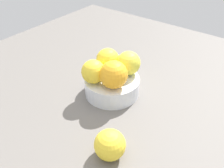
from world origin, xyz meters
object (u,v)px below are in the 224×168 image
object	(u,v)px
fruit_bowl	(112,86)
orange_in_bowl_0	(93,72)
orange_in_bowl_2	(108,60)
orange_in_bowl_3	(114,75)
orange_loose_0	(110,145)
orange_in_bowl_1	(128,63)

from	to	relation	value
fruit_bowl	orange_in_bowl_0	bearing A→B (deg)	-34.41
fruit_bowl	orange_in_bowl_2	distance (cm)	7.27
fruit_bowl	orange_in_bowl_3	bearing A→B (deg)	43.58
orange_in_bowl_3	orange_loose_0	bearing A→B (deg)	34.57
orange_loose_0	fruit_bowl	bearing A→B (deg)	-143.89
orange_in_bowl_1	orange_loose_0	size ratio (longest dim) A/B	0.99
orange_loose_0	orange_in_bowl_0	bearing A→B (deg)	-130.31
orange_in_bowl_2	orange_loose_0	xyz separation A→B (cm)	(19.91, 16.09, -4.87)
orange_in_bowl_2	orange_in_bowl_3	world-z (taller)	orange_in_bowl_3
orange_in_bowl_1	orange_loose_0	distance (cm)	24.83
orange_in_bowl_2	orange_loose_0	distance (cm)	26.06
orange_in_bowl_1	orange_loose_0	world-z (taller)	orange_in_bowl_1
fruit_bowl	orange_loose_0	xyz separation A→B (cm)	(17.31, 12.62, 0.96)
fruit_bowl	orange_in_bowl_0	distance (cm)	7.64
fruit_bowl	orange_loose_0	bearing A→B (deg)	36.11
orange_in_bowl_2	fruit_bowl	bearing A→B (deg)	53.11
orange_in_bowl_0	orange_in_bowl_3	bearing A→B (deg)	105.65
orange_in_bowl_0	orange_in_bowl_2	distance (cm)	6.81
orange_in_bowl_3	orange_loose_0	xyz separation A→B (cm)	(14.64, 10.09, -5.23)
orange_in_bowl_1	orange_in_bowl_2	distance (cm)	5.90
orange_in_bowl_2	orange_loose_0	bearing A→B (deg)	38.95
orange_in_bowl_2	orange_in_bowl_0	bearing A→B (deg)	5.15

